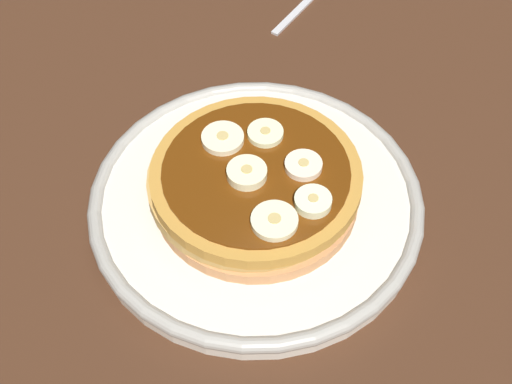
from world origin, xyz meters
TOP-DOWN VIEW (x-y plane):
  - ground_plane at (0.00, 0.00)cm, footprint 140.00×140.00cm
  - plate at (0.00, 0.00)cm, footprint 25.32×25.32cm
  - pancake_stack at (0.12, 0.09)cm, footprint 16.11×15.95cm
  - banana_slice_0 at (-0.26, 0.86)cm, footprint 2.89×2.89cm
  - banana_slice_1 at (3.78, -0.00)cm, footprint 3.17×3.17cm
  - banana_slice_2 at (2.13, -2.76)cm, footprint 2.70×2.70cm
  - banana_slice_3 at (-2.05, -2.73)cm, footprint 2.72×2.72cm
  - banana_slice_4 at (-4.37, 2.12)cm, footprint 3.24×3.24cm
  - banana_slice_5 at (-4.92, -0.94)cm, footprint 2.61×2.61cm

SIDE VIEW (x-z plane):
  - ground_plane at x=0.00cm, z-range -3.00..0.00cm
  - plate at x=0.00cm, z-range 0.08..2.11cm
  - pancake_stack at x=0.12cm, z-range 1.68..4.92cm
  - banana_slice_2 at x=2.13cm, z-range 4.73..5.42cm
  - banana_slice_4 at x=-4.37cm, z-range 4.73..5.45cm
  - banana_slice_1 at x=3.78cm, z-range 4.73..5.47cm
  - banana_slice_3 at x=-2.05cm, z-range 4.73..5.49cm
  - banana_slice_5 at x=-4.92cm, z-range 4.73..5.66cm
  - banana_slice_0 at x=-0.26cm, z-range 4.73..5.70cm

